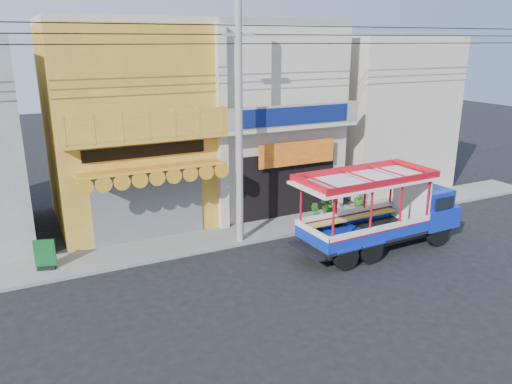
% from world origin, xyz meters
% --- Properties ---
extents(ground, '(90.00, 90.00, 0.00)m').
position_xyz_m(ground, '(0.00, 0.00, 0.00)').
color(ground, black).
rests_on(ground, ground).
extents(sidewalk, '(30.00, 2.00, 0.12)m').
position_xyz_m(sidewalk, '(0.00, 4.00, 0.06)').
color(sidewalk, slate).
rests_on(sidewalk, ground).
extents(shophouse_left, '(6.00, 7.50, 8.24)m').
position_xyz_m(shophouse_left, '(-4.00, 7.96, 4.11)').
color(shophouse_left, '#C87F2C').
rests_on(shophouse_left, ground).
extents(shophouse_right, '(6.00, 6.75, 8.24)m').
position_xyz_m(shophouse_right, '(2.00, 7.96, 4.11)').
color(shophouse_right, beige).
rests_on(shophouse_right, ground).
extents(party_pilaster, '(0.35, 0.30, 8.00)m').
position_xyz_m(party_pilaster, '(-1.00, 4.85, 4.00)').
color(party_pilaster, beige).
rests_on(party_pilaster, ground).
extents(filler_building_right, '(6.00, 6.00, 7.60)m').
position_xyz_m(filler_building_right, '(9.00, 8.00, 3.80)').
color(filler_building_right, beige).
rests_on(filler_building_right, ground).
extents(utility_pole, '(28.00, 0.26, 9.00)m').
position_xyz_m(utility_pole, '(-0.85, 3.30, 5.03)').
color(utility_pole, gray).
rests_on(utility_pole, ground).
extents(songthaew_truck, '(6.54, 2.38, 3.02)m').
position_xyz_m(songthaew_truck, '(3.77, 0.55, 1.46)').
color(songthaew_truck, black).
rests_on(songthaew_truck, ground).
extents(green_sign, '(0.67, 0.45, 1.03)m').
position_xyz_m(green_sign, '(-7.82, 3.91, 0.55)').
color(green_sign, black).
rests_on(green_sign, sidewalk).
extents(potted_plant_a, '(1.26, 1.30, 1.10)m').
position_xyz_m(potted_plant_a, '(3.51, 3.95, 0.67)').
color(potted_plant_a, '#245D1A').
rests_on(potted_plant_a, sidewalk).
extents(potted_plant_b, '(0.59, 0.55, 0.86)m').
position_xyz_m(potted_plant_b, '(2.60, 3.55, 0.55)').
color(potted_plant_b, '#245D1A').
rests_on(potted_plant_b, sidewalk).
extents(potted_plant_c, '(0.68, 0.68, 0.88)m').
position_xyz_m(potted_plant_c, '(5.57, 4.55, 0.56)').
color(potted_plant_c, '#245D1A').
rests_on(potted_plant_c, sidewalk).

